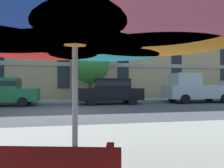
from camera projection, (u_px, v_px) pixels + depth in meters
ground_plane at (61, 112)px, 11.07m from camera, size 120.00×120.00×0.00m
sidewalk_far at (63, 101)px, 17.74m from camera, size 56.00×3.60×0.12m
apartment_building at (64, 28)px, 25.78m from camera, size 38.66×12.08×16.00m
sedan_green at (1, 91)px, 13.96m from camera, size 4.40×1.98×1.78m
sedan_black at (111, 90)px, 15.36m from camera, size 4.40×1.98×1.78m
pickup_silver at (195, 89)px, 16.64m from camera, size 5.10×2.12×2.20m
street_tree_middle at (92, 64)px, 18.80m from camera, size 3.13×3.12×4.69m
patio_umbrella at (75, 23)px, 2.34m from camera, size 3.34×3.10×2.34m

